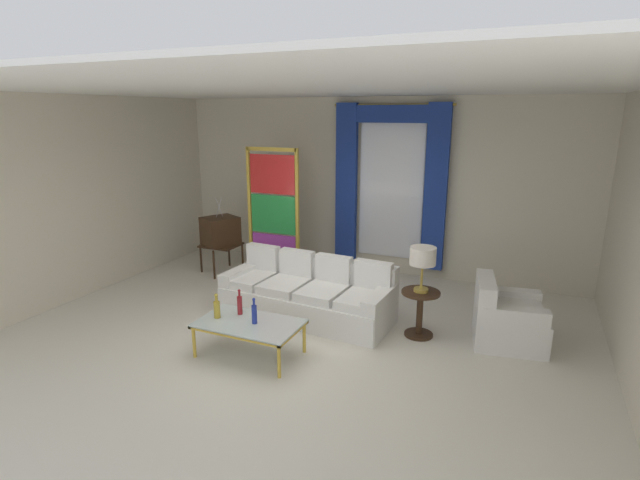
{
  "coord_description": "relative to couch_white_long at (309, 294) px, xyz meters",
  "views": [
    {
      "loc": [
        2.54,
        -4.96,
        2.75
      ],
      "look_at": [
        -0.04,
        0.9,
        1.05
      ],
      "focal_mm": 27.12,
      "sensor_mm": 36.0,
      "label": 1
    }
  ],
  "objects": [
    {
      "name": "ground_plane",
      "position": [
        0.12,
        -0.72,
        -0.31
      ],
      "size": [
        16.0,
        16.0,
        0.0
      ],
      "primitive_type": "plane",
      "color": "silver"
    },
    {
      "name": "wall_rear",
      "position": [
        0.12,
        2.34,
        1.19
      ],
      "size": [
        8.0,
        0.12,
        3.0
      ],
      "primitive_type": "cube",
      "color": "beige",
      "rests_on": "ground"
    },
    {
      "name": "wall_left",
      "position": [
        -3.54,
        -0.12,
        1.19
      ],
      "size": [
        0.12,
        7.0,
        3.0
      ],
      "primitive_type": "cube",
      "color": "beige",
      "rests_on": "ground"
    },
    {
      "name": "ceiling_slab",
      "position": [
        0.12,
        0.08,
        2.71
      ],
      "size": [
        8.0,
        7.6,
        0.04
      ],
      "primitive_type": "cube",
      "color": "white"
    },
    {
      "name": "curtained_window",
      "position": [
        0.48,
        2.17,
        1.44
      ],
      "size": [
        2.0,
        0.17,
        2.7
      ],
      "color": "white",
      "rests_on": "ground"
    },
    {
      "name": "couch_white_long",
      "position": [
        0.0,
        0.0,
        0.0
      ],
      "size": [
        2.39,
        1.07,
        0.86
      ],
      "color": "white",
      "rests_on": "ground"
    },
    {
      "name": "coffee_table",
      "position": [
        -0.15,
        -1.32,
        0.07
      ],
      "size": [
        1.19,
        0.7,
        0.41
      ],
      "color": "silver",
      "rests_on": "ground"
    },
    {
      "name": "bottle_blue_decanter",
      "position": [
        -0.37,
        -1.16,
        0.23
      ],
      "size": [
        0.06,
        0.06,
        0.31
      ],
      "color": "maroon",
      "rests_on": "coffee_table"
    },
    {
      "name": "bottle_crystal_tall",
      "position": [
        -0.56,
        -1.36,
        0.22
      ],
      "size": [
        0.07,
        0.07,
        0.3
      ],
      "color": "gold",
      "rests_on": "coffee_table"
    },
    {
      "name": "bottle_amber_squat",
      "position": [
        -0.08,
        -1.31,
        0.23
      ],
      "size": [
        0.06,
        0.06,
        0.31
      ],
      "color": "navy",
      "rests_on": "coffee_table"
    },
    {
      "name": "vintage_tv",
      "position": [
        -2.21,
        1.07,
        0.42
      ],
      "size": [
        0.71,
        0.75,
        1.35
      ],
      "color": "#382314",
      "rests_on": "ground"
    },
    {
      "name": "armchair_white",
      "position": [
        2.53,
        0.22,
        -0.02
      ],
      "size": [
        0.93,
        0.92,
        0.8
      ],
      "color": "white",
      "rests_on": "ground"
    },
    {
      "name": "stained_glass_divider",
      "position": [
        -1.23,
        1.22,
        0.75
      ],
      "size": [
        0.95,
        0.05,
        2.2
      ],
      "color": "gold",
      "rests_on": "ground"
    },
    {
      "name": "peacock_figurine",
      "position": [
        -0.75,
        0.72,
        -0.09
      ],
      "size": [
        0.44,
        0.6,
        0.5
      ],
      "color": "beige",
      "rests_on": "ground"
    },
    {
      "name": "round_side_table",
      "position": [
        1.54,
        -0.02,
        0.05
      ],
      "size": [
        0.48,
        0.48,
        0.59
      ],
      "color": "#382314",
      "rests_on": "ground"
    },
    {
      "name": "table_lamp_brass",
      "position": [
        1.54,
        -0.02,
        0.72
      ],
      "size": [
        0.32,
        0.32,
        0.57
      ],
      "color": "#B29338",
      "rests_on": "round_side_table"
    }
  ]
}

